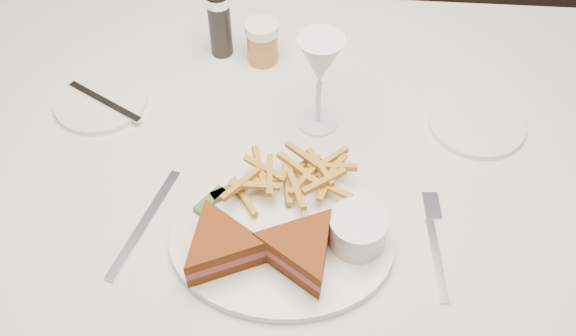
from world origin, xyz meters
The scene contains 4 objects.
ground centered at (0.00, 0.00, 0.00)m, with size 5.00×5.00×0.00m, color black.
table centered at (-0.12, -0.22, 0.38)m, with size 1.35×0.90×0.75m, color silver.
chair_far centered at (-0.14, 0.77, 0.31)m, with size 0.61×0.57×0.63m, color #47332B.
table_setting centered at (-0.13, -0.27, 0.79)m, with size 0.79×0.65×0.18m.
Camera 1 is at (-0.16, -0.87, 1.52)m, focal length 40.00 mm.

